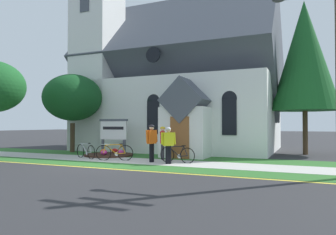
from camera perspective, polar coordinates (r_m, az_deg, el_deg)
The scene contains 17 objects.
ground at distance 17.23m, azimuth -3.84°, elevation -6.93°, with size 140.00×140.00×0.00m, color #2B2B2D.
sidewalk_slab at distance 15.42m, azimuth -8.16°, elevation -7.57°, with size 32.00×2.15×0.01m, color #B7B5AD.
grass_verge at distance 13.91m, azimuth -12.18°, elevation -8.25°, with size 32.00×1.51×0.01m, color #2D6628.
church_lawn at distance 17.31m, azimuth -4.31°, elevation -6.89°, with size 24.00×2.23×0.01m, color #2D6628.
curb_paint_stripe at distance 13.19m, azimuth -14.51°, elevation -8.63°, with size 28.00×0.16×0.01m, color yellow.
church_building at distance 22.21m, azimuth 0.99°, elevation 5.90°, with size 13.06×10.47×13.27m.
church_sign at distance 17.94m, azimuth -9.76°, elevation -2.44°, with size 1.73×0.25×2.01m.
flower_bed at distance 17.64m, azimuth -10.55°, elevation -6.53°, with size 2.65×2.65×0.34m.
bicycle_black at distance 15.32m, azimuth -9.57°, elevation -6.18°, with size 1.70×0.65×0.83m.
bicycle_green at distance 14.27m, azimuth 1.69°, elevation -6.64°, with size 1.70×0.14×0.80m.
bicycle_orange at distance 16.59m, azimuth -14.54°, elevation -5.84°, with size 1.64×0.70×0.81m.
cyclist_in_blue_jersey at distance 14.34m, azimuth -2.95°, elevation -4.08°, with size 0.31×0.70×1.70m.
cyclist_in_yellow_jersey at distance 13.70m, azimuth 0.07°, elevation -4.54°, with size 0.54×0.47×1.59m.
cyclist_in_green_jersey at distance 15.47m, azimuth -0.97°, elevation -4.14°, with size 0.34×0.76×1.60m.
utility_pole at distance 11.72m, azimuth 27.83°, elevation 13.37°, with size 3.12×0.28×8.37m.
roadside_conifer at distance 20.01m, azimuth 23.30°, elevation 10.18°, with size 3.76×3.76×8.80m.
yard_deciduous_tree at distance 20.50m, azimuth -16.73°, elevation 3.42°, with size 3.60×3.60×4.80m.
Camera 1 is at (7.91, -11.21, 1.71)m, focal length 33.96 mm.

